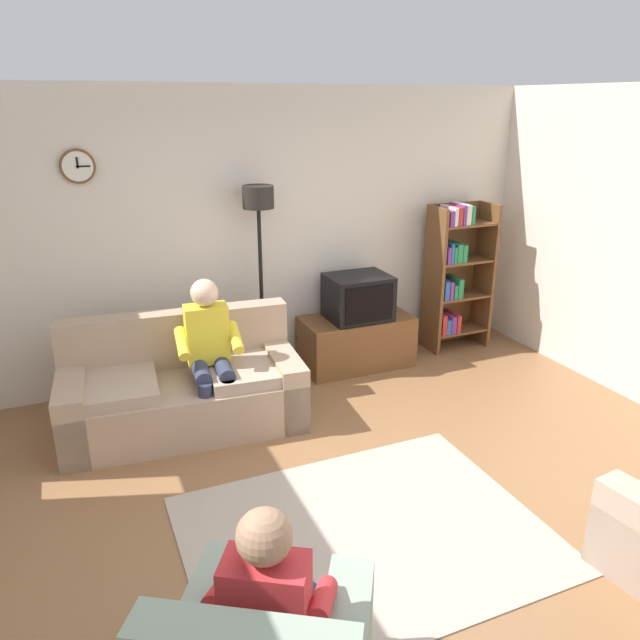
# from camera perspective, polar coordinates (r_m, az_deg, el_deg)

# --- Properties ---
(ground_plane) EXTENTS (12.00, 12.00, 0.00)m
(ground_plane) POSITION_cam_1_polar(r_m,az_deg,el_deg) (4.21, 6.72, -17.61)
(ground_plane) COLOR #8C603D
(back_wall_assembly) EXTENTS (6.20, 0.17, 2.70)m
(back_wall_assembly) POSITION_cam_1_polar(r_m,az_deg,el_deg) (5.92, -5.60, 8.03)
(back_wall_assembly) COLOR silver
(back_wall_assembly) RESTS_ON ground_plane
(couch) EXTENTS (1.97, 1.03, 0.90)m
(couch) POSITION_cam_1_polar(r_m,az_deg,el_deg) (5.15, -12.71, -6.46)
(couch) COLOR tan
(couch) RESTS_ON ground_plane
(tv_stand) EXTENTS (1.10, 0.56, 0.52)m
(tv_stand) POSITION_cam_1_polar(r_m,az_deg,el_deg) (6.17, 3.40, -2.01)
(tv_stand) COLOR brown
(tv_stand) RESTS_ON ground_plane
(tv) EXTENTS (0.60, 0.49, 0.44)m
(tv) POSITION_cam_1_polar(r_m,az_deg,el_deg) (5.99, 3.60, 2.15)
(tv) COLOR black
(tv) RESTS_ON tv_stand
(bookshelf) EXTENTS (0.68, 0.36, 1.57)m
(bookshelf) POSITION_cam_1_polar(r_m,az_deg,el_deg) (6.63, 12.45, 4.28)
(bookshelf) COLOR brown
(bookshelf) RESTS_ON ground_plane
(floor_lamp) EXTENTS (0.28, 0.28, 1.85)m
(floor_lamp) POSITION_cam_1_polar(r_m,az_deg,el_deg) (5.58, -5.71, 8.35)
(floor_lamp) COLOR black
(floor_lamp) RESTS_ON ground_plane
(area_rug) EXTENTS (2.20, 1.70, 0.01)m
(area_rug) POSITION_cam_1_polar(r_m,az_deg,el_deg) (4.04, 4.26, -19.32)
(area_rug) COLOR #AD9E8E
(area_rug) RESTS_ON ground_plane
(person_on_couch) EXTENTS (0.54, 0.56, 1.24)m
(person_on_couch) POSITION_cam_1_polar(r_m,az_deg,el_deg) (4.93, -10.29, -2.58)
(person_on_couch) COLOR yellow
(person_on_couch) RESTS_ON ground_plane
(person_in_left_armchair) EXTENTS (0.61, 0.64, 1.12)m
(person_in_left_armchair) POSITION_cam_1_polar(r_m,az_deg,el_deg) (2.77, -4.51, -24.93)
(person_in_left_armchair) COLOR red
(person_in_left_armchair) RESTS_ON ground_plane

